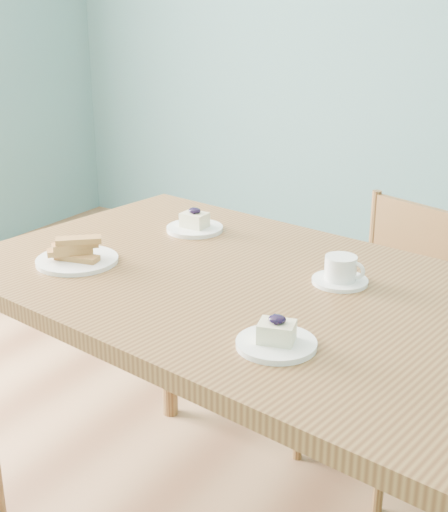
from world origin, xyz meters
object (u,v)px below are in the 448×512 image
object	(u,v)px
dining_chair	(386,340)
biscotti_plate	(77,255)
dining_table	(265,318)
cheesecake_plate_far	(195,225)
coffee_cup	(341,272)
cheesecake_plate_near	(276,339)

from	to	relation	value
dining_chair	biscotti_plate	bearing A→B (deg)	-110.86
dining_table	cheesecake_plate_far	bearing A→B (deg)	153.58
cheesecake_plate_far	coffee_cup	distance (m)	0.54
cheesecake_plate_near	coffee_cup	world-z (taller)	same
cheesecake_plate_near	dining_table	bearing A→B (deg)	122.52
dining_chair	biscotti_plate	distance (m)	1.01
coffee_cup	cheesecake_plate_far	bearing A→B (deg)	161.07
coffee_cup	cheesecake_plate_near	bearing A→B (deg)	-89.58
coffee_cup	dining_chair	bearing A→B (deg)	90.72
cheesecake_plate_far	biscotti_plate	xyz separation A→B (m)	(-0.11, -0.37, 0.00)
biscotti_plate	coffee_cup	bearing A→B (deg)	20.06
dining_chair	cheesecake_plate_far	xyz separation A→B (m)	(-0.48, -0.34, 0.39)
coffee_cup	biscotti_plate	size ratio (longest dim) A/B	0.64
cheesecake_plate_near	biscotti_plate	distance (m)	0.67
coffee_cup	biscotti_plate	world-z (taller)	biscotti_plate
coffee_cup	biscotti_plate	bearing A→B (deg)	-163.19
cheesecake_plate_far	dining_chair	bearing A→B (deg)	35.46
dining_chair	cheesecake_plate_near	distance (m)	0.94
coffee_cup	biscotti_plate	distance (m)	0.67
coffee_cup	biscotti_plate	xyz separation A→B (m)	(-0.63, -0.23, -0.01)
biscotti_plate	cheesecake_plate_near	bearing A→B (deg)	-12.11
dining_chair	cheesecake_plate_far	size ratio (longest dim) A/B	5.29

